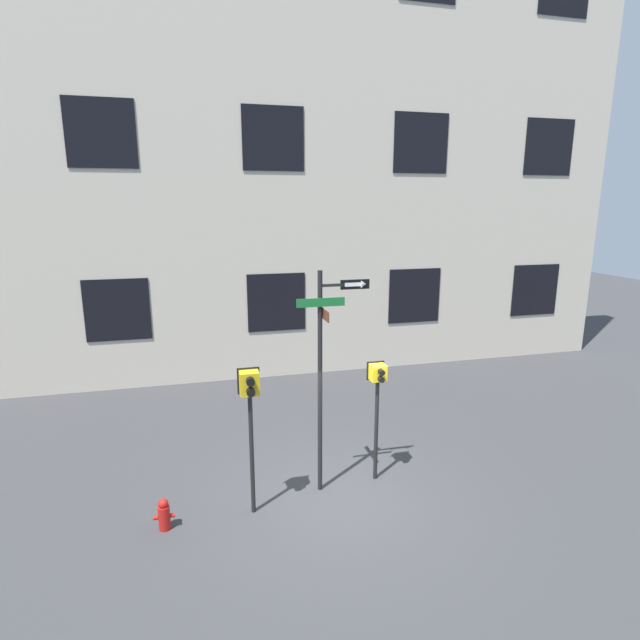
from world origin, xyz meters
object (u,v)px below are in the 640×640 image
object	(u,v)px
fire_hydrant	(164,515)
pedestrian_signal_left	(250,401)
pedestrian_signal_right	(377,391)
street_sign_pole	(324,364)

from	to	relation	value
fire_hydrant	pedestrian_signal_left	bearing A→B (deg)	4.35
pedestrian_signal_left	fire_hydrant	size ratio (longest dim) A/B	4.73
pedestrian_signal_left	fire_hydrant	bearing A→B (deg)	-175.65
pedestrian_signal_right	pedestrian_signal_left	bearing A→B (deg)	-168.32
pedestrian_signal_left	pedestrian_signal_right	xyz separation A→B (m)	(2.60, 0.54, -0.25)
pedestrian_signal_right	fire_hydrant	distance (m)	4.54
street_sign_pole	pedestrian_signal_left	xyz separation A→B (m)	(-1.46, -0.42, -0.44)
fire_hydrant	pedestrian_signal_right	bearing A→B (deg)	8.94
street_sign_pole	pedestrian_signal_left	bearing A→B (deg)	-163.84
street_sign_pole	pedestrian_signal_right	distance (m)	1.33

